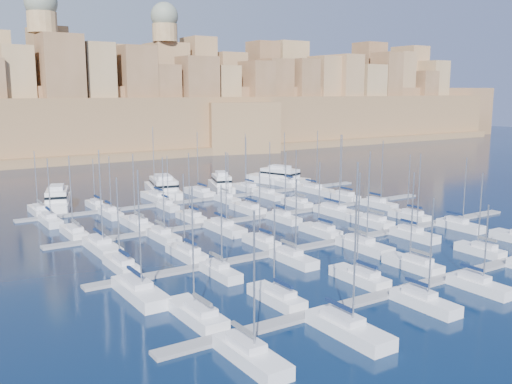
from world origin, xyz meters
TOP-DOWN VIEW (x-y plane):
  - ground at (0.00, 0.00)m, footprint 600.00×600.00m
  - pontoon_near at (0.00, -34.00)m, footprint 84.00×2.00m
  - pontoon_mid_near at (0.00, -12.00)m, footprint 84.00×2.00m
  - pontoon_mid_far at (0.00, 10.00)m, footprint 84.00×2.00m
  - pontoon_far at (0.00, 32.00)m, footprint 84.00×2.00m
  - sailboat_0 at (-34.53, -28.29)m, footprint 2.90×9.65m
  - sailboat_1 at (-24.33, -28.73)m, footprint 2.63×8.75m
  - sailboat_2 at (-11.21, -28.65)m, footprint 2.68×8.92m
  - sailboat_3 at (-1.18, -28.59)m, footprint 2.72×9.05m
  - sailboat_4 at (12.82, -29.25)m, footprint 2.31×7.70m
  - sailboat_6 at (-34.87, -39.62)m, footprint 2.85×9.48m
  - sailboat_7 at (-23.52, -40.07)m, footprint 3.12×10.40m
  - sailboat_8 at (-11.15, -39.15)m, footprint 2.56×8.52m
  - sailboat_9 at (-1.05, -39.05)m, footprint 2.49×8.32m
  - sailboat_12 at (-35.13, -6.81)m, footprint 2.58×8.60m
  - sailboat_13 at (-25.08, -6.60)m, footprint 2.71×9.02m
  - sailboat_14 at (-12.14, -7.14)m, footprint 2.38×7.92m
  - sailboat_15 at (0.35, -6.71)m, footprint 2.64×8.79m
  - sailboat_16 at (12.52, -6.20)m, footprint 2.95×9.85m
  - sailboat_17 at (22.29, -6.79)m, footprint 2.59×8.64m
  - sailboat_18 at (-37.05, -18.38)m, footprint 3.31×11.03m
  - sailboat_19 at (-25.16, -16.83)m, footprint 2.36×7.87m
  - sailboat_20 at (-13.34, -17.22)m, footprint 2.60×8.67m
  - sailboat_21 at (-0.30, -17.95)m, footprint 3.04×10.14m
  - sailboat_22 at (11.71, -17.32)m, footprint 2.66×8.87m
  - sailboat_23 at (23.70, -17.23)m, footprint 2.61×8.68m
  - sailboat_24 at (-35.47, 15.27)m, footprint 2.63×8.76m
  - sailboat_25 at (-24.14, 15.70)m, footprint 2.89×9.63m
  - sailboat_26 at (-13.45, 15.09)m, footprint 2.52×8.40m
  - sailboat_27 at (-0.26, 15.79)m, footprint 2.95×9.82m
  - sailboat_28 at (11.73, 15.03)m, footprint 2.48×8.27m
  - sailboat_29 at (25.09, 15.61)m, footprint 2.84×9.46m
  - sailboat_30 at (-34.38, 3.86)m, footprint 3.16×10.53m
  - sailboat_31 at (-23.77, 4.74)m, footprint 2.62×8.75m
  - sailboat_32 at (-12.43, 4.05)m, footprint 3.04×10.14m
  - sailboat_33 at (0.94, 4.97)m, footprint 2.48×8.28m
  - sailboat_34 at (12.93, 3.57)m, footprint 3.34×11.13m
  - sailboat_35 at (25.65, 4.73)m, footprint 2.63×8.77m
  - sailboat_36 at (-36.38, 37.22)m, footprint 2.60×8.67m
  - sailboat_37 at (-24.98, 36.67)m, footprint 2.26×7.54m
  - sailboat_38 at (-10.74, 38.12)m, footprint 3.15×10.48m
  - sailboat_39 at (0.27, 38.06)m, footprint 3.11×10.38m
  - sailboat_40 at (13.11, 37.48)m, footprint 2.76×9.19m
  - sailboat_41 at (25.03, 37.58)m, footprint 2.82×9.39m
  - sailboat_42 at (-36.59, 26.78)m, footprint 2.60×8.65m
  - sailboat_43 at (-25.10, 26.98)m, footprint 2.48×8.25m
  - sailboat_44 at (-12.77, 27.41)m, footprint 2.21×7.38m
  - sailboat_45 at (1.47, 27.13)m, footprint 2.39×7.96m
  - sailboat_46 at (12.19, 26.63)m, footprint 2.69×8.96m
  - sailboat_47 at (25.38, 25.90)m, footprint 3.13×10.45m
  - motor_yacht_a at (-31.55, 41.37)m, footprint 9.69×17.08m
  - motor_yacht_b at (-6.75, 42.99)m, footprint 10.49×20.59m
  - motor_yacht_c at (7.52, 40.36)m, footprint 8.71×14.86m
  - motor_yacht_d at (25.93, 42.05)m, footprint 10.88×18.53m
  - fortified_city at (-0.19, 155.26)m, footprint 460.00×108.95m

SIDE VIEW (x-z plane):
  - ground at x=0.00m, z-range 0.00..0.00m
  - pontoon_near at x=0.00m, z-range 0.00..0.40m
  - pontoon_mid_near at x=0.00m, z-range 0.00..0.40m
  - pontoon_mid_far at x=0.00m, z-range 0.00..0.40m
  - pontoon_far at x=0.00m, z-range 0.00..0.40m
  - sailboat_37 at x=-24.98m, z-range -4.66..6.06m
  - sailboat_44 at x=-12.77m, z-range -5.07..6.49m
  - sailboat_45 at x=1.47m, z-range -5.01..6.43m
  - sailboat_9 at x=-1.05m, z-range -4.92..6.34m
  - sailboat_14 at x=-12.14m, z-range -5.39..6.83m
  - sailboat_43 at x=-25.10m, z-range -5.42..6.86m
  - sailboat_28 at x=11.73m, z-range -5.50..6.95m
  - sailboat_4 at x=12.82m, z-range -5.62..7.07m
  - sailboat_1 at x=-24.33m, z-range -5.33..6.78m
  - sailboat_19 at x=-25.16m, z-range -5.68..7.13m
  - sailboat_20 at x=-13.34m, z-range -5.56..7.02m
  - sailboat_42 at x=-36.59m, z-range -5.57..7.03m
  - sailboat_17 at x=22.29m, z-range -5.66..7.11m
  - sailboat_36 at x=-36.38m, z-range -5.72..7.18m
  - sailboat_15 at x=0.35m, z-range -5.68..7.14m
  - sailboat_8 at x=-11.15m, z-range -5.82..7.29m
  - sailboat_26 at x=-13.45m, z-range -5.88..7.35m
  - sailboat_12 at x=-35.13m, z-range -5.85..7.31m
  - sailboat_13 at x=-25.08m, z-range -5.67..7.14m
  - sailboat_23 at x=23.70m, z-range -5.89..7.36m
  - sailboat_33 at x=0.94m, z-range -6.02..7.48m
  - sailboat_46 at x=12.19m, z-range -5.92..7.40m
  - sailboat_3 at x=-1.18m, z-range -6.15..7.64m
  - sailboat_24 at x=-35.47m, z-range -6.29..7.77m
  - sailboat_31 at x=-23.77m, z-range -6.34..7.83m
  - sailboat_25 at x=-24.14m, z-range -6.07..7.56m
  - sailboat_35 at x=25.65m, z-range -6.50..7.99m
  - sailboat_2 at x=-11.21m, z-range -6.53..8.02m
  - sailboat_41 at x=25.03m, z-range -6.34..7.84m
  - sailboat_40 at x=13.11m, z-range -6.45..7.95m
  - sailboat_22 at x=11.71m, z-range -6.58..8.07m
  - sailboat_16 at x=12.52m, z-range -6.21..7.71m
  - sailboat_6 at x=-34.87m, z-range -6.54..8.04m
  - sailboat_29 at x=25.09m, z-range -6.74..8.25m
  - sailboat_0 at x=-34.53m, z-range -6.69..8.20m
  - sailboat_32 at x=-12.43m, z-range -6.46..7.97m
  - sailboat_21 at x=-0.30m, z-range -6.69..8.21m
  - sailboat_27 at x=-0.26m, z-range -6.90..8.43m
  - sailboat_39 at x=0.27m, z-range -6.84..8.37m
  - sailboat_47 at x=25.38m, z-range -6.91..8.44m
  - sailboat_30 at x=-34.38m, z-range -7.25..8.80m
  - sailboat_18 at x=-37.05m, z-range -7.12..8.68m
  - sailboat_38 at x=-10.74m, z-range -7.63..9.19m
  - sailboat_34 at x=12.93m, z-range -7.40..8.96m
  - sailboat_7 at x=-23.52m, z-range -8.23..9.81m
  - motor_yacht_d at x=25.93m, z-range -0.90..4.35m
  - motor_yacht_c at x=7.52m, z-range -0.90..4.35m
  - motor_yacht_b at x=-6.75m, z-range -0.90..4.35m
  - motor_yacht_a at x=-31.55m, z-range -0.90..4.35m
  - fortified_city at x=-0.19m, z-range -15.02..44.50m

